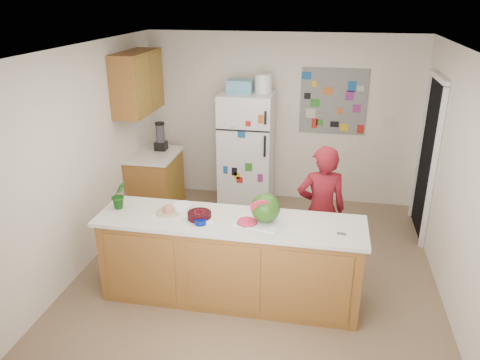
% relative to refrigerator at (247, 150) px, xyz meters
% --- Properties ---
extents(floor, '(4.00, 4.50, 0.02)m').
position_rel_refrigerator_xyz_m(floor, '(0.45, -1.88, -0.86)').
color(floor, brown).
rests_on(floor, ground).
extents(wall_back, '(4.00, 0.02, 2.50)m').
position_rel_refrigerator_xyz_m(wall_back, '(0.45, 0.38, 0.40)').
color(wall_back, beige).
rests_on(wall_back, ground).
extents(wall_left, '(0.02, 4.50, 2.50)m').
position_rel_refrigerator_xyz_m(wall_left, '(-1.56, -1.88, 0.40)').
color(wall_left, beige).
rests_on(wall_left, ground).
extents(wall_right, '(0.02, 4.50, 2.50)m').
position_rel_refrigerator_xyz_m(wall_right, '(2.46, -1.88, 0.40)').
color(wall_right, beige).
rests_on(wall_right, ground).
extents(ceiling, '(4.00, 4.50, 0.02)m').
position_rel_refrigerator_xyz_m(ceiling, '(0.45, -1.88, 1.66)').
color(ceiling, white).
rests_on(ceiling, wall_back).
extents(doorway, '(0.03, 0.85, 2.04)m').
position_rel_refrigerator_xyz_m(doorway, '(2.44, -0.43, 0.17)').
color(doorway, black).
rests_on(doorway, ground).
extents(peninsula_base, '(2.60, 0.62, 0.88)m').
position_rel_refrigerator_xyz_m(peninsula_base, '(0.25, -2.38, -0.41)').
color(peninsula_base, brown).
rests_on(peninsula_base, floor).
extents(peninsula_top, '(2.68, 0.70, 0.04)m').
position_rel_refrigerator_xyz_m(peninsula_top, '(0.25, -2.38, 0.05)').
color(peninsula_top, silver).
rests_on(peninsula_top, peninsula_base).
extents(side_counter_base, '(0.60, 0.80, 0.86)m').
position_rel_refrigerator_xyz_m(side_counter_base, '(-1.24, -0.53, -0.42)').
color(side_counter_base, brown).
rests_on(side_counter_base, floor).
extents(side_counter_top, '(0.64, 0.84, 0.04)m').
position_rel_refrigerator_xyz_m(side_counter_top, '(-1.24, -0.53, 0.03)').
color(side_counter_top, silver).
rests_on(side_counter_top, side_counter_base).
extents(upper_cabinets, '(0.35, 1.00, 0.80)m').
position_rel_refrigerator_xyz_m(upper_cabinets, '(-1.37, -0.58, 1.05)').
color(upper_cabinets, brown).
rests_on(upper_cabinets, wall_left).
extents(refrigerator, '(0.75, 0.70, 1.70)m').
position_rel_refrigerator_xyz_m(refrigerator, '(0.00, 0.00, 0.00)').
color(refrigerator, silver).
rests_on(refrigerator, floor).
extents(fridge_top_bin, '(0.35, 0.28, 0.18)m').
position_rel_refrigerator_xyz_m(fridge_top_bin, '(-0.10, 0.00, 0.94)').
color(fridge_top_bin, '#5999B2').
rests_on(fridge_top_bin, refrigerator).
extents(photo_collage, '(0.95, 0.01, 0.95)m').
position_rel_refrigerator_xyz_m(photo_collage, '(1.20, 0.36, 0.70)').
color(photo_collage, slate).
rests_on(photo_collage, wall_back).
extents(person, '(0.61, 0.46, 1.51)m').
position_rel_refrigerator_xyz_m(person, '(1.13, -1.65, -0.09)').
color(person, maroon).
rests_on(person, floor).
extents(blender_appliance, '(0.13, 0.13, 0.38)m').
position_rel_refrigerator_xyz_m(blender_appliance, '(-1.19, -0.35, 0.24)').
color(blender_appliance, black).
rests_on(blender_appliance, side_counter_top).
extents(cutting_board, '(0.50, 0.41, 0.01)m').
position_rel_refrigerator_xyz_m(cutting_board, '(0.54, -2.39, 0.08)').
color(cutting_board, silver).
rests_on(cutting_board, peninsula_top).
extents(watermelon, '(0.29, 0.29, 0.29)m').
position_rel_refrigerator_xyz_m(watermelon, '(0.60, -2.37, 0.23)').
color(watermelon, '#2B4E14').
rests_on(watermelon, cutting_board).
extents(watermelon_slice, '(0.19, 0.19, 0.02)m').
position_rel_refrigerator_xyz_m(watermelon_slice, '(0.43, -2.44, 0.09)').
color(watermelon_slice, '#CB2E51').
rests_on(watermelon_slice, cutting_board).
extents(cherry_bowl, '(0.26, 0.26, 0.07)m').
position_rel_refrigerator_xyz_m(cherry_bowl, '(-0.05, -2.42, 0.11)').
color(cherry_bowl, black).
rests_on(cherry_bowl, peninsula_top).
extents(white_bowl, '(0.26, 0.26, 0.06)m').
position_rel_refrigerator_xyz_m(white_bowl, '(-0.27, -2.26, 0.10)').
color(white_bowl, white).
rests_on(white_bowl, peninsula_top).
extents(cobalt_bowl, '(0.15, 0.15, 0.05)m').
position_rel_refrigerator_xyz_m(cobalt_bowl, '(-0.01, -2.53, 0.10)').
color(cobalt_bowl, '#021165').
rests_on(cobalt_bowl, peninsula_top).
extents(plate, '(0.34, 0.34, 0.02)m').
position_rel_refrigerator_xyz_m(plate, '(-0.39, -2.34, 0.08)').
color(plate, beige).
rests_on(plate, peninsula_top).
extents(paper_towel, '(0.22, 0.21, 0.02)m').
position_rel_refrigerator_xyz_m(paper_towel, '(0.00, -2.43, 0.08)').
color(paper_towel, white).
rests_on(paper_towel, peninsula_top).
extents(keys, '(0.09, 0.05, 0.01)m').
position_rel_refrigerator_xyz_m(keys, '(1.33, -2.49, 0.08)').
color(keys, slate).
rests_on(keys, peninsula_top).
extents(potted_plant, '(0.20, 0.21, 0.29)m').
position_rel_refrigerator_xyz_m(potted_plant, '(-0.93, -2.33, 0.22)').
color(potted_plant, '#15490D').
rests_on(potted_plant, peninsula_top).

